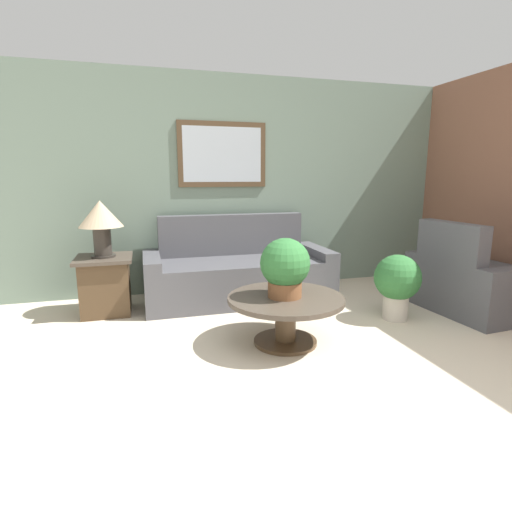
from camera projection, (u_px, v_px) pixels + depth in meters
ground_plane at (392, 428)px, 2.27m from camera, size 20.00×20.00×0.00m
wall_back at (249, 184)px, 4.99m from camera, size 7.15×0.09×2.60m
couch_main at (238, 273)px, 4.64m from camera, size 2.11×0.89×0.96m
armchair at (473, 283)px, 4.22m from camera, size 1.00×1.20×0.96m
coffee_table at (286, 309)px, 3.37m from camera, size 0.98×0.98×0.42m
side_table at (106, 284)px, 4.14m from camera, size 0.56×0.56×0.60m
table_lamp at (101, 218)px, 4.01m from camera, size 0.44×0.44×0.58m
potted_plant_on_table at (285, 266)px, 3.29m from camera, size 0.42×0.42×0.50m
potted_plant_floor at (397, 282)px, 3.94m from camera, size 0.45×0.45×0.66m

